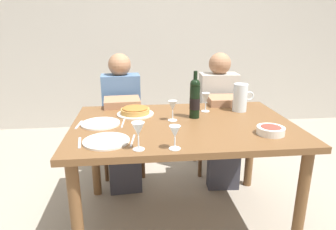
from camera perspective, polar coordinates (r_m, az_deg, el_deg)
ground_plane at (r=2.40m, az=2.61°, el=-19.02°), size 8.00×8.00×0.00m
back_wall at (r=4.18m, az=-2.06°, el=16.99°), size 8.00×0.10×2.80m
dining_table at (r=2.07m, az=2.86°, el=-3.96°), size 1.50×1.00×0.76m
wine_bottle at (r=2.13m, az=5.14°, el=3.18°), size 0.07×0.07×0.34m
water_pitcher at (r=2.36m, az=13.60°, el=2.96°), size 0.16×0.11×0.21m
baked_tart at (r=2.23m, az=-6.26°, el=0.76°), size 0.27×0.27×0.06m
salad_bowl at (r=1.94m, az=19.00°, el=-2.67°), size 0.17×0.17×0.05m
wine_glass_left_diner at (r=2.06m, az=0.89°, el=1.60°), size 0.06×0.06×0.14m
wine_glass_right_diner at (r=1.59m, az=-5.72°, el=-2.90°), size 0.07×0.07×0.15m
wine_glass_centre at (r=1.60m, az=1.32°, el=-3.41°), size 0.06×0.06×0.13m
wine_glass_spare at (r=2.30m, az=7.22°, el=3.13°), size 0.06×0.06×0.15m
dinner_plate_left_setting at (r=1.75m, az=-11.68°, el=-4.89°), size 0.27×0.27×0.01m
dinner_plate_right_setting at (r=2.06m, az=-12.74°, el=-1.59°), size 0.26×0.26×0.01m
fork_left_setting at (r=1.78m, az=-16.51°, el=-5.09°), size 0.04×0.16×0.00m
knife_left_setting at (r=1.75m, az=-6.76°, el=-4.86°), size 0.03×0.18×0.00m
knife_right_setting at (r=2.05m, az=-8.57°, el=-1.56°), size 0.02×0.18×0.00m
spoon_right_setting at (r=2.08m, az=-16.63°, el=-1.79°), size 0.03×0.16×0.00m
chair_left at (r=2.95m, az=-8.72°, el=-1.13°), size 0.43×0.43×0.87m
diner_left at (r=2.69m, az=-8.72°, el=-0.27°), size 0.36×0.52×1.16m
chair_right at (r=3.02m, az=8.78°, el=-0.73°), size 0.42×0.42×0.87m
diner_right at (r=2.76m, az=9.92°, el=0.13°), size 0.35×0.52×1.16m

